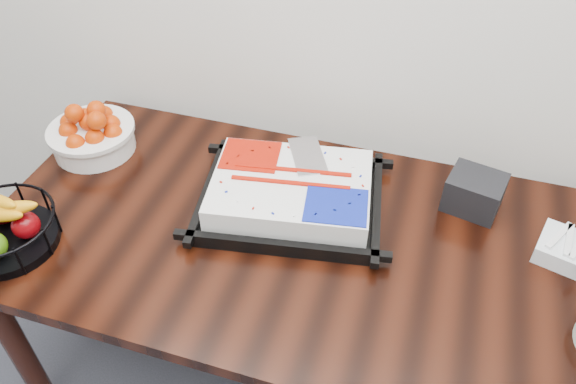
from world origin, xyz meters
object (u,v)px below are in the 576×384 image
(table, at_px, (302,257))
(cake_tray, at_px, (291,193))
(tangerine_bowl, at_px, (91,130))
(fruit_basket, at_px, (2,228))
(napkin_box, at_px, (474,192))

(table, relative_size, cake_tray, 3.10)
(tangerine_bowl, xyz_separation_m, fruit_basket, (0.00, -0.45, -0.01))
(tangerine_bowl, height_order, napkin_box, tangerine_bowl)
(fruit_basket, bearing_deg, cake_tray, 28.66)
(cake_tray, distance_m, fruit_basket, 0.80)
(table, height_order, tangerine_bowl, tangerine_bowl)
(tangerine_bowl, xyz_separation_m, napkin_box, (1.21, 0.09, -0.02))
(tangerine_bowl, bearing_deg, table, -12.96)
(cake_tray, bearing_deg, fruit_basket, -151.34)
(napkin_box, bearing_deg, table, -148.61)
(fruit_basket, height_order, napkin_box, fruit_basket)
(table, height_order, cake_tray, cake_tray)
(table, bearing_deg, napkin_box, 31.39)
(table, height_order, napkin_box, napkin_box)
(fruit_basket, bearing_deg, tangerine_bowl, 90.51)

